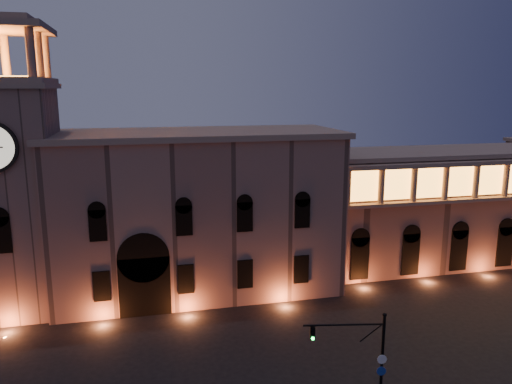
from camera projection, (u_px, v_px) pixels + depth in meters
government_building at (197, 212)px, 54.45m from camera, size 30.80×12.80×17.60m
clock_tower at (9, 188)px, 48.67m from camera, size 9.80×9.80×32.40m
colonnade_wing at (460, 205)px, 64.23m from camera, size 40.60×11.50×14.50m
traffic_light at (368, 364)px, 33.09m from camera, size 5.56×1.35×7.73m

